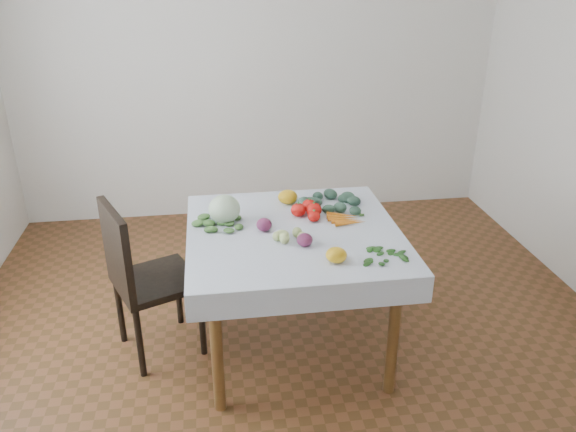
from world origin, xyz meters
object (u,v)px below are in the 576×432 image
Objects in this scene: chair at (140,272)px; carrot_bunch at (346,219)px; heirloom_back at (288,197)px; table at (294,247)px; cabbage at (224,209)px.

carrot_bunch is at bearing 0.36° from chair.
heirloom_back is 0.66× the size of carrot_bunch.
heirloom_back reaches higher than carrot_bunch.
carrot_bunch is at bearing -46.32° from heirloom_back.
chair is 5.29× the size of carrot_bunch.
cabbage is (-0.36, 0.16, 0.18)m from table.
chair reaches higher than carrot_bunch.
chair is 0.57m from cabbage.
carrot_bunch is at bearing 13.95° from table.
chair reaches higher than table.
chair is 1.16m from carrot_bunch.
cabbage is 0.67m from carrot_bunch.
table is 5.79× the size of cabbage.
heirloom_back is (0.38, 0.21, -0.04)m from cabbage.
table is at bearing -4.64° from chair.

